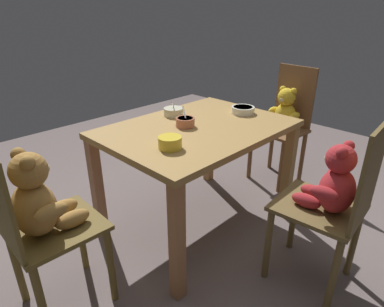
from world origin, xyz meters
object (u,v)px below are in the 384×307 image
object	(u,v)px
porridge_bowl_yellow_near_left	(170,142)
teddy_chair_near_left	(39,210)
teddy_chair_near_front	(333,193)
porridge_bowl_terracotta_center	(185,122)
porridge_bowl_cream_far_center	(173,112)
dining_table	(198,141)
teddy_chair_near_right	(284,117)
porridge_bowl_white_near_right	(243,110)

from	to	relation	value
porridge_bowl_yellow_near_left	teddy_chair_near_left	bearing A→B (deg)	166.82
teddy_chair_near_left	teddy_chair_near_front	bearing A→B (deg)	-36.79
porridge_bowl_terracotta_center	porridge_bowl_cream_far_center	bearing A→B (deg)	65.25
dining_table	teddy_chair_near_right	distance (m)	1.00
teddy_chair_near_right	porridge_bowl_white_near_right	distance (m)	0.61
dining_table	porridge_bowl_terracotta_center	world-z (taller)	porridge_bowl_terracotta_center
teddy_chair_near_left	porridge_bowl_terracotta_center	world-z (taller)	teddy_chair_near_left
teddy_chair_near_right	porridge_bowl_white_near_right	size ratio (longest dim) A/B	6.10
porridge_bowl_terracotta_center	teddy_chair_near_left	bearing A→B (deg)	-177.99
dining_table	teddy_chair_near_left	xyz separation A→B (m)	(-0.99, 0.02, -0.04)
teddy_chair_near_right	porridge_bowl_white_near_right	bearing A→B (deg)	4.56
teddy_chair_near_right	porridge_bowl_terracotta_center	distance (m)	1.08
teddy_chair_near_left	porridge_bowl_yellow_near_left	xyz separation A→B (m)	(0.64, -0.15, 0.17)
teddy_chair_near_front	porridge_bowl_terracotta_center	distance (m)	0.92
porridge_bowl_terracotta_center	porridge_bowl_yellow_near_left	size ratio (longest dim) A/B	0.94
teddy_chair_near_left	porridge_bowl_cream_far_center	world-z (taller)	teddy_chair_near_left
porridge_bowl_cream_far_center	porridge_bowl_terracotta_center	size ratio (longest dim) A/B	1.12
teddy_chair_near_right	porridge_bowl_terracotta_center	world-z (taller)	teddy_chair_near_right
teddy_chair_near_left	porridge_bowl_cream_far_center	bearing A→B (deg)	15.05
teddy_chair_near_front	dining_table	bearing A→B (deg)	1.43
dining_table	teddy_chair_near_left	world-z (taller)	teddy_chair_near_left
teddy_chair_near_front	porridge_bowl_white_near_right	world-z (taller)	teddy_chair_near_front
porridge_bowl_cream_far_center	porridge_bowl_yellow_near_left	xyz separation A→B (m)	(-0.39, -0.40, 0.01)
teddy_chair_near_front	porridge_bowl_terracotta_center	xyz separation A→B (m)	(-0.14, 0.89, 0.19)
porridge_bowl_white_near_right	teddy_chair_near_front	bearing A→B (deg)	-112.14
dining_table	porridge_bowl_yellow_near_left	xyz separation A→B (m)	(-0.35, -0.13, 0.14)
dining_table	porridge_bowl_white_near_right	xyz separation A→B (m)	(0.41, -0.04, 0.13)
dining_table	porridge_bowl_yellow_near_left	distance (m)	0.40
porridge_bowl_cream_far_center	porridge_bowl_terracotta_center	bearing A→B (deg)	-114.75
teddy_chair_near_front	porridge_bowl_yellow_near_left	xyz separation A→B (m)	(-0.43, 0.70, 0.19)
dining_table	porridge_bowl_cream_far_center	bearing A→B (deg)	81.70
porridge_bowl_terracotta_center	teddy_chair_near_front	bearing A→B (deg)	-80.80
teddy_chair_near_front	porridge_bowl_cream_far_center	bearing A→B (deg)	-1.91
porridge_bowl_yellow_near_left	porridge_bowl_white_near_right	xyz separation A→B (m)	(0.76, 0.10, -0.01)
porridge_bowl_cream_far_center	porridge_bowl_yellow_near_left	bearing A→B (deg)	-134.33
dining_table	teddy_chair_near_right	size ratio (longest dim) A/B	1.19
teddy_chair_near_left	porridge_bowl_cream_far_center	xyz separation A→B (m)	(1.03, 0.25, 0.17)
teddy_chair_near_front	porridge_bowl_yellow_near_left	bearing A→B (deg)	27.40
dining_table	teddy_chair_near_left	size ratio (longest dim) A/B	1.26
dining_table	porridge_bowl_terracotta_center	size ratio (longest dim) A/B	9.81
dining_table	teddy_chair_near_front	xyz separation A→B (m)	(0.08, -0.84, -0.06)
teddy_chair_near_left	porridge_bowl_white_near_right	world-z (taller)	teddy_chair_near_left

